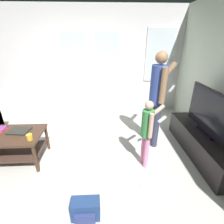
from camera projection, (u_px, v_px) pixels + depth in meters
ground_plane at (65, 168)px, 2.64m from camera, size 5.32×4.64×0.02m
wall_back_with_doors at (82, 64)px, 4.20m from camera, size 5.32×0.09×2.60m
coffee_table at (15, 141)px, 2.67m from camera, size 0.88×0.64×0.50m
tv_stand at (202, 144)px, 2.88m from camera, size 0.49×1.71×0.41m
flat_screen_tv at (210, 113)px, 2.64m from camera, size 0.08×1.19×0.74m
person_adult at (158, 93)px, 2.85m from camera, size 0.52×0.50×1.69m
person_child at (148, 129)px, 2.46m from camera, size 0.43×0.34×1.09m
backpack at (86, 209)px, 1.88m from camera, size 0.32×0.20×0.25m
loose_keyboard at (156, 186)px, 2.32m from camera, size 0.46×0.27×0.02m
laptop_closed at (19, 131)px, 2.68m from camera, size 0.34×0.28×0.02m
cup_near_edge at (29, 137)px, 2.45m from camera, size 0.08×0.08×0.09m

